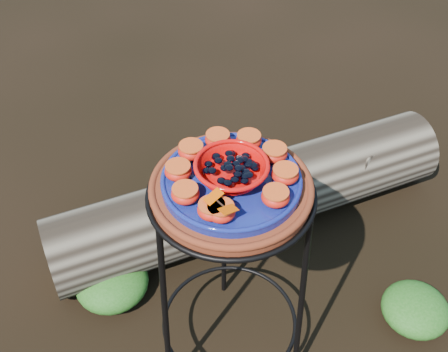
{
  "coord_description": "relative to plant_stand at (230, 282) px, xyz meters",
  "views": [
    {
      "loc": [
        -0.09,
        -0.92,
        1.64
      ],
      "look_at": [
        -0.02,
        0.0,
        0.76
      ],
      "focal_mm": 45.0,
      "sensor_mm": 36.0,
      "label": 1
    }
  ],
  "objects": [
    {
      "name": "orange_half_7",
      "position": [
        -0.12,
        0.02,
        0.42
      ],
      "size": [
        0.06,
        0.06,
        0.03
      ],
      "primitive_type": "ellipsoid",
      "color": "red",
      "rests_on": "cobalt_plate"
    },
    {
      "name": "ground",
      "position": [
        0.0,
        0.0,
        -0.35
      ],
      "size": [
        60.0,
        60.0,
        0.0
      ],
      "primitive_type": "plane",
      "color": "black"
    },
    {
      "name": "butterfly",
      "position": [
        -0.03,
        -0.12,
        0.44
      ],
      "size": [
        0.1,
        0.1,
        0.02
      ],
      "primitive_type": null,
      "rotation": [
        0.0,
        0.0,
        0.62
      ],
      "color": "#DA4800",
      "rests_on": "orange_half_0"
    },
    {
      "name": "red_bowl",
      "position": [
        0.0,
        0.0,
        0.42
      ],
      "size": [
        0.16,
        0.16,
        0.04
      ],
      "primitive_type": null,
      "color": "red",
      "rests_on": "cobalt_plate"
    },
    {
      "name": "foliage_back",
      "position": [
        -0.07,
        0.55,
        -0.28
      ],
      "size": [
        0.29,
        0.29,
        0.14
      ],
      "primitive_type": "ellipsoid",
      "color": "#1A4F11",
      "rests_on": "ground"
    },
    {
      "name": "foliage_left",
      "position": [
        -0.38,
        0.24,
        -0.29
      ],
      "size": [
        0.25,
        0.25,
        0.13
      ],
      "primitive_type": "ellipsoid",
      "color": "#1A4F11",
      "rests_on": "ground"
    },
    {
      "name": "glass_gems",
      "position": [
        0.0,
        0.0,
        0.46
      ],
      "size": [
        0.13,
        0.13,
        0.02
      ],
      "primitive_type": null,
      "color": "black",
      "rests_on": "red_bowl"
    },
    {
      "name": "orange_half_0",
      "position": [
        -0.03,
        -0.12,
        0.42
      ],
      "size": [
        0.06,
        0.06,
        0.03
      ],
      "primitive_type": "ellipsoid",
      "color": "red",
      "rests_on": "cobalt_plate"
    },
    {
      "name": "cobalt_plate",
      "position": [
        0.0,
        0.0,
        0.39
      ],
      "size": [
        0.32,
        0.32,
        0.02
      ],
      "primitive_type": "cylinder",
      "color": "#110A63",
      "rests_on": "terracotta_saucer"
    },
    {
      "name": "driftwood_log",
      "position": [
        0.13,
        0.53,
        -0.21
      ],
      "size": [
        1.54,
        0.85,
        0.28
      ],
      "primitive_type": null,
      "rotation": [
        0.0,
        0.0,
        0.33
      ],
      "color": "black",
      "rests_on": "ground"
    },
    {
      "name": "orange_half_2",
      "position": [
        0.12,
        -0.02,
        0.42
      ],
      "size": [
        0.06,
        0.06,
        0.03
      ],
      "primitive_type": "ellipsoid",
      "color": "red",
      "rests_on": "cobalt_plate"
    },
    {
      "name": "orange_half_4",
      "position": [
        0.05,
        0.11,
        0.42
      ],
      "size": [
        0.06,
        0.06,
        0.03
      ],
      "primitive_type": "ellipsoid",
      "color": "red",
      "rests_on": "cobalt_plate"
    },
    {
      "name": "orange_half_8",
      "position": [
        -0.11,
        -0.06,
        0.42
      ],
      "size": [
        0.06,
        0.06,
        0.03
      ],
      "primitive_type": "ellipsoid",
      "color": "red",
      "rests_on": "cobalt_plate"
    },
    {
      "name": "orange_half_1",
      "position": [
        0.09,
        -0.08,
        0.42
      ],
      "size": [
        0.06,
        0.06,
        0.03
      ],
      "primitive_type": "ellipsoid",
      "color": "red",
      "rests_on": "cobalt_plate"
    },
    {
      "name": "plant_stand",
      "position": [
        0.0,
        0.0,
        0.0
      ],
      "size": [
        0.44,
        0.44,
        0.7
      ],
      "primitive_type": null,
      "color": "black",
      "rests_on": "ground"
    },
    {
      "name": "orange_half_5",
      "position": [
        -0.02,
        0.12,
        0.42
      ],
      "size": [
        0.06,
        0.06,
        0.03
      ],
      "primitive_type": "ellipsoid",
      "color": "red",
      "rests_on": "cobalt_plate"
    },
    {
      "name": "terracotta_saucer",
      "position": [
        0.0,
        0.0,
        0.37
      ],
      "size": [
        0.38,
        0.38,
        0.03
      ],
      "primitive_type": "cylinder",
      "color": "maroon",
      "rests_on": "plant_stand"
    },
    {
      "name": "orange_half_3",
      "position": [
        0.11,
        0.06,
        0.42
      ],
      "size": [
        0.06,
        0.06,
        0.03
      ],
      "primitive_type": "ellipsoid",
      "color": "red",
      "rests_on": "cobalt_plate"
    },
    {
      "name": "foliage_right",
      "position": [
        0.62,
        0.05,
        -0.29
      ],
      "size": [
        0.22,
        0.22,
        0.11
      ],
      "primitive_type": "ellipsoid",
      "color": "#1A4F11",
      "rests_on": "ground"
    },
    {
      "name": "orange_half_9",
      "position": [
        -0.05,
        -0.11,
        0.42
      ],
      "size": [
        0.06,
        0.06,
        0.03
      ],
      "primitive_type": "ellipsoid",
      "color": "red",
      "rests_on": "cobalt_plate"
    },
    {
      "name": "orange_half_6",
      "position": [
        -0.09,
        0.08,
        0.42
      ],
      "size": [
        0.06,
        0.06,
        0.03
      ],
      "primitive_type": "ellipsoid",
      "color": "red",
      "rests_on": "cobalt_plate"
    }
  ]
}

